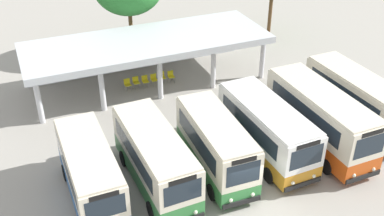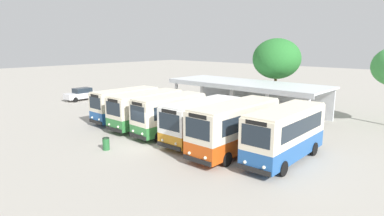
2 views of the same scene
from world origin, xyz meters
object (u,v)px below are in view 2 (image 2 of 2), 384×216
city_bus_fifth_blue (235,126)px  waiting_chair_far_end_seat (254,111)px  waiting_chair_fifth_seat (249,110)px  parked_car_flank (81,94)px  city_bus_second_in_row (146,108)px  waiting_chair_middle_seat (239,109)px  litter_bin_apron (106,144)px  waiting_chair_second_from_end (234,108)px  city_bus_far_end_green (285,132)px  city_bus_middle_cream (169,113)px  waiting_chair_fourth_seat (244,110)px  city_bus_nearest_orange (126,104)px  waiting_chair_end_by_column (229,107)px  city_bus_fourth_amber (202,119)px

city_bus_fifth_blue → waiting_chair_far_end_seat: 11.99m
waiting_chair_fifth_seat → parked_car_flank: bearing=-161.1°
city_bus_second_in_row → waiting_chair_middle_seat: city_bus_second_in_row is taller
litter_bin_apron → waiting_chair_second_from_end: bearing=92.4°
city_bus_fifth_blue → city_bus_far_end_green: 3.39m
city_bus_middle_cream → waiting_chair_fourth_seat: bearing=89.2°
city_bus_second_in_row → parked_car_flank: (-17.43, 3.19, -0.92)m
parked_car_flank → waiting_chair_middle_seat: size_ratio=4.94×
city_bus_nearest_orange → waiting_chair_end_by_column: size_ratio=7.85×
city_bus_second_in_row → waiting_chair_fourth_seat: bearing=71.7°
waiting_chair_fifth_seat → waiting_chair_middle_seat: bearing=-176.0°
city_bus_fourth_amber → waiting_chair_second_from_end: bearing=113.0°
city_bus_nearest_orange → city_bus_far_end_green: 16.46m
parked_car_flank → city_bus_nearest_orange: bearing=-12.2°
city_bus_second_in_row → parked_car_flank: city_bus_second_in_row is taller
city_bus_second_in_row → city_bus_fifth_blue: (9.87, -0.32, 0.17)m
parked_car_flank → waiting_chair_far_end_seat: (22.20, 7.24, -0.30)m
city_bus_fifth_blue → waiting_chair_fifth_seat: bearing=117.9°
city_bus_second_in_row → waiting_chair_second_from_end: (2.13, 10.54, -1.23)m
city_bus_middle_cream → city_bus_far_end_green: city_bus_far_end_green is taller
city_bus_fourth_amber → waiting_chair_fifth_seat: bearing=103.2°
parked_car_flank → litter_bin_apron: parked_car_flank is taller
city_bus_second_in_row → waiting_chair_second_from_end: city_bus_second_in_row is taller
waiting_chair_fourth_seat → litter_bin_apron: 16.50m
city_bus_nearest_orange → waiting_chair_second_from_end: (5.42, 10.41, -1.21)m
litter_bin_apron → city_bus_middle_cream: bearing=85.2°
parked_car_flank → waiting_chair_fifth_seat: size_ratio=4.94×
city_bus_far_end_green → waiting_chair_end_by_column: (-11.70, 9.98, -1.38)m
city_bus_far_end_green → city_bus_second_in_row: bearing=-177.8°
parked_car_flank → waiting_chair_fourth_seat: parked_car_flank is taller
waiting_chair_middle_seat → waiting_chair_far_end_seat: same height
city_bus_fifth_blue → waiting_chair_end_by_column: 13.75m
city_bus_fourth_amber → waiting_chair_fourth_seat: size_ratio=8.53×
city_bus_fifth_blue → waiting_chair_fifth_seat: size_ratio=9.34×
litter_bin_apron → city_bus_fifth_blue: bearing=39.0°
city_bus_nearest_orange → city_bus_fifth_blue: bearing=-2.0°
litter_bin_apron → waiting_chair_middle_seat: bearing=90.1°
city_bus_fourth_amber → waiting_chair_middle_seat: (-3.79, 10.42, -1.24)m
parked_car_flank → waiting_chair_fourth_seat: 22.10m
city_bus_middle_cream → waiting_chair_middle_seat: (-0.50, 10.75, -1.28)m
city_bus_middle_cream → waiting_chair_fifth_seat: (0.82, 10.84, -1.28)m
waiting_chair_end_by_column → waiting_chair_fourth_seat: 1.98m
city_bus_far_end_green → waiting_chair_far_end_seat: (-8.40, 9.94, -1.38)m
waiting_chair_middle_seat → waiting_chair_fourth_seat: 0.66m
city_bus_middle_cream → parked_car_flank: size_ratio=1.56×
parked_car_flank → waiting_chair_far_end_seat: size_ratio=4.94×
city_bus_far_end_green → parked_car_flank: (-30.59, 2.70, -1.07)m
parked_car_flank → waiting_chair_end_by_column: bearing=21.1°
city_bus_fourth_amber → city_bus_fifth_blue: city_bus_fifth_blue is taller
city_bus_fifth_blue → city_bus_far_end_green: bearing=14.0°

